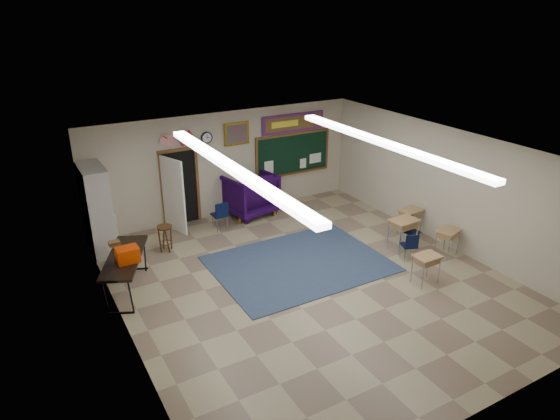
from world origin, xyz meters
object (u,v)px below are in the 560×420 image
folding_table (126,272)px  wooden_stool (165,238)px  student_desk_front_left (403,233)px  wingback_armchair (249,194)px  student_desk_front_right (410,220)px

folding_table → wooden_stool: folding_table is taller
wooden_stool → student_desk_front_left: bearing=-28.8°
student_desk_front_left → wooden_stool: size_ratio=1.22×
wingback_armchair → folding_table: (-4.16, -2.53, -0.16)m
student_desk_front_right → folding_table: size_ratio=0.33×
folding_table → wooden_stool: (1.29, 1.42, -0.11)m
student_desk_front_left → wooden_stool: (-5.18, 2.84, -0.11)m
folding_table → student_desk_front_left: bearing=11.7°
student_desk_front_left → student_desk_front_right: 0.99m
wingback_armchair → folding_table: wingback_armchair is taller
student_desk_front_right → wooden_stool: size_ratio=1.05×
student_desk_front_right → wingback_armchair: bearing=126.2°
wingback_armchair → student_desk_front_left: 4.59m
wooden_stool → wingback_armchair: bearing=21.2°
folding_table → wooden_stool: bearing=71.8°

